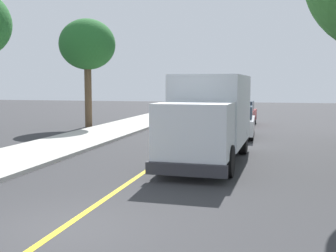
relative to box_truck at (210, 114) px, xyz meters
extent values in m
plane|color=#303033|center=(-1.78, -8.27, -1.77)|extent=(120.00, 120.00, 0.00)
cube|color=gold|center=(-1.78, 1.73, -1.76)|extent=(0.16, 56.00, 0.01)
cube|color=silver|center=(0.02, 0.73, 0.13)|extent=(2.55, 5.07, 2.60)
cube|color=silver|center=(-0.09, -2.76, -0.32)|extent=(2.34, 2.07, 1.70)
cube|color=#1E2D3D|center=(-0.11, -3.66, 0.06)|extent=(2.04, 0.14, 0.75)
cube|color=#2D2D33|center=(-0.12, -3.84, -1.35)|extent=(2.41, 0.27, 0.36)
cylinder|color=black|center=(0.97, -2.60, -1.27)|extent=(0.33, 1.01, 1.00)
cylinder|color=black|center=(-1.13, -2.53, -1.27)|extent=(0.33, 1.01, 1.00)
cylinder|color=black|center=(1.11, 1.95, -1.27)|extent=(0.33, 1.01, 1.00)
cylinder|color=black|center=(-0.99, 2.02, -1.27)|extent=(0.33, 1.01, 1.00)
cube|color=#B7B7BC|center=(0.40, 7.56, -1.12)|extent=(1.91, 4.45, 0.76)
cube|color=#1E2D3D|center=(0.40, 7.71, -0.42)|extent=(1.63, 1.84, 0.64)
cylinder|color=black|center=(1.23, 6.18, -1.45)|extent=(0.24, 0.65, 0.64)
cylinder|color=black|center=(-0.35, 6.14, -1.45)|extent=(0.24, 0.65, 0.64)
cylinder|color=black|center=(1.15, 8.99, -1.45)|extent=(0.24, 0.65, 0.64)
cylinder|color=black|center=(-0.43, 8.95, -1.45)|extent=(0.24, 0.65, 0.64)
cube|color=maroon|center=(0.12, 14.42, -1.12)|extent=(1.96, 4.46, 0.76)
cube|color=#1E2D3D|center=(0.13, 14.57, -0.42)|extent=(1.65, 1.86, 0.64)
cylinder|color=black|center=(0.86, 12.99, -1.45)|extent=(0.24, 0.65, 0.64)
cylinder|color=black|center=(-0.72, 13.05, -1.45)|extent=(0.24, 0.65, 0.64)
cylinder|color=black|center=(0.97, 15.80, -1.45)|extent=(0.24, 0.65, 0.64)
cylinder|color=black|center=(-0.61, 15.86, -1.45)|extent=(0.24, 0.65, 0.64)
cylinder|color=brown|center=(-9.69, 10.71, 0.18)|extent=(0.47, 0.47, 3.90)
ellipsoid|color=#236028|center=(-9.69, 10.71, 3.70)|extent=(3.68, 3.68, 3.31)
camera|label=1|loc=(2.27, -15.76, 1.12)|focal=45.91mm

